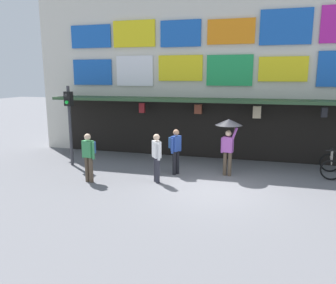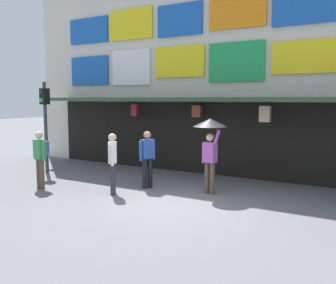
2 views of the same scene
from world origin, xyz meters
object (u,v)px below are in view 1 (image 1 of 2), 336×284
(pedestrian_in_white, at_px, (175,148))
(pedestrian_with_umbrella, at_px, (228,131))
(pedestrian_in_red, at_px, (89,154))
(pedestrian_in_green, at_px, (157,155))
(traffic_light_near, at_px, (69,113))
(bicycle_parked, at_px, (330,165))

(pedestrian_in_white, relative_size, pedestrian_with_umbrella, 0.81)
(pedestrian_in_red, xyz_separation_m, pedestrian_in_white, (2.62, 1.64, 0.00))
(pedestrian_in_green, xyz_separation_m, pedestrian_with_umbrella, (2.25, 1.41, 0.69))
(traffic_light_near, relative_size, bicycle_parked, 2.55)
(traffic_light_near, xyz_separation_m, pedestrian_in_green, (4.00, -1.21, -1.19))
(traffic_light_near, relative_size, pedestrian_with_umbrella, 1.54)
(pedestrian_in_red, relative_size, pedestrian_with_umbrella, 0.81)
(pedestrian_in_green, distance_m, pedestrian_with_umbrella, 2.75)
(pedestrian_in_green, bearing_deg, pedestrian_with_umbrella, 32.06)
(pedestrian_in_white, distance_m, pedestrian_in_green, 1.17)
(bicycle_parked, bearing_deg, pedestrian_with_umbrella, -165.41)
(bicycle_parked, distance_m, pedestrian_with_umbrella, 3.94)
(pedestrian_in_red, distance_m, pedestrian_with_umbrella, 4.94)
(traffic_light_near, relative_size, pedestrian_in_green, 1.90)
(bicycle_parked, bearing_deg, pedestrian_in_red, -160.40)
(traffic_light_near, height_order, pedestrian_with_umbrella, traffic_light_near)
(traffic_light_near, relative_size, pedestrian_in_red, 1.90)
(traffic_light_near, xyz_separation_m, bicycle_parked, (9.87, 1.14, -1.75))
(traffic_light_near, relative_size, pedestrian_in_white, 1.90)
(bicycle_parked, height_order, pedestrian_with_umbrella, pedestrian_with_umbrella)
(traffic_light_near, distance_m, pedestrian_in_green, 4.35)
(pedestrian_in_white, bearing_deg, bicycle_parked, 12.81)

